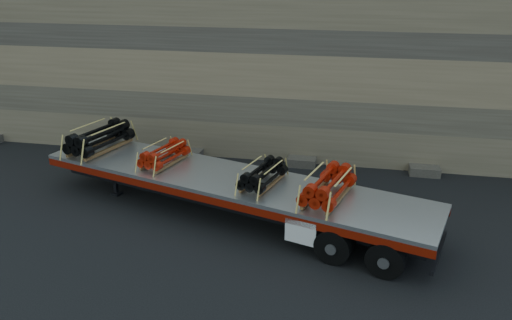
{
  "coord_description": "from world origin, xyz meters",
  "views": [
    {
      "loc": [
        3.87,
        -14.87,
        8.11
      ],
      "look_at": [
        0.79,
        0.83,
        1.69
      ],
      "focal_mm": 35.0,
      "sensor_mm": 36.0,
      "label": 1
    }
  ],
  "objects_px": {
    "bundle_midrear": "(263,175)",
    "bundle_rear": "(328,187)",
    "trailer": "(228,196)",
    "bundle_front": "(100,139)",
    "bundle_midfront": "(164,155)"
  },
  "relations": [
    {
      "from": "bundle_rear",
      "to": "trailer",
      "type": "bearing_deg",
      "value": 180.0
    },
    {
      "from": "trailer",
      "to": "bundle_front",
      "type": "bearing_deg",
      "value": -180.0
    },
    {
      "from": "bundle_front",
      "to": "bundle_rear",
      "type": "height_order",
      "value": "bundle_front"
    },
    {
      "from": "bundle_midrear",
      "to": "bundle_midfront",
      "type": "bearing_deg",
      "value": -180.0
    },
    {
      "from": "bundle_midfront",
      "to": "bundle_front",
      "type": "bearing_deg",
      "value": 180.0
    },
    {
      "from": "trailer",
      "to": "bundle_midrear",
      "type": "bearing_deg",
      "value": -0.0
    },
    {
      "from": "trailer",
      "to": "bundle_midrear",
      "type": "relative_size",
      "value": 7.4
    },
    {
      "from": "bundle_front",
      "to": "trailer",
      "type": "bearing_deg",
      "value": 0.0
    },
    {
      "from": "bundle_midrear",
      "to": "bundle_rear",
      "type": "relative_size",
      "value": 0.84
    },
    {
      "from": "trailer",
      "to": "bundle_front",
      "type": "xyz_separation_m",
      "value": [
        -5.38,
        1.58,
        1.14
      ]
    },
    {
      "from": "trailer",
      "to": "bundle_midfront",
      "type": "xyz_separation_m",
      "value": [
        -2.48,
        0.73,
        1.03
      ]
    },
    {
      "from": "trailer",
      "to": "bundle_midrear",
      "type": "xyz_separation_m",
      "value": [
        1.26,
        -0.37,
        1.03
      ]
    },
    {
      "from": "trailer",
      "to": "bundle_midfront",
      "type": "bearing_deg",
      "value": -180.0
    },
    {
      "from": "bundle_midrear",
      "to": "bundle_front",
      "type": "bearing_deg",
      "value": 180.0
    },
    {
      "from": "bundle_midrear",
      "to": "bundle_rear",
      "type": "height_order",
      "value": "bundle_rear"
    }
  ]
}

